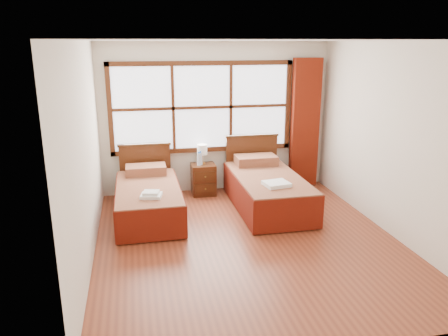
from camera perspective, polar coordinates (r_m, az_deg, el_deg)
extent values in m
plane|color=brown|center=(5.96, 3.15, -9.53)|extent=(4.50, 4.50, 0.00)
plane|color=white|center=(5.37, 3.59, 16.31)|extent=(4.50, 4.50, 0.00)
plane|color=silver|center=(7.68, -1.03, 6.54)|extent=(4.00, 0.00, 4.00)
plane|color=silver|center=(5.37, -17.71, 1.57)|extent=(0.00, 4.50, 4.50)
plane|color=silver|center=(6.34, 21.12, 3.39)|extent=(0.00, 4.50, 4.50)
cube|color=white|center=(7.57, -2.87, 7.92)|extent=(3.00, 0.02, 1.40)
cube|color=#48220F|center=(7.70, -2.77, 2.44)|extent=(3.16, 0.06, 0.08)
cube|color=#48220F|center=(7.48, -2.93, 13.52)|extent=(3.16, 0.06, 0.08)
cube|color=#48220F|center=(7.47, -14.68, 7.31)|extent=(0.08, 0.06, 1.56)
cube|color=#48220F|center=(7.94, 8.31, 8.16)|extent=(0.08, 0.06, 1.56)
cube|color=#48220F|center=(7.49, -6.66, 7.75)|extent=(0.05, 0.05, 1.40)
cube|color=#48220F|center=(7.65, 0.89, 8.02)|extent=(0.05, 0.05, 1.40)
cube|color=#48220F|center=(7.55, -2.85, 7.90)|extent=(3.00, 0.05, 0.05)
cube|color=maroon|center=(8.02, 10.52, 5.74)|extent=(0.50, 0.16, 2.30)
cube|color=#3C1F0C|center=(6.78, -9.78, -5.27)|extent=(0.83, 1.65, 0.27)
cube|color=#5D130D|center=(6.69, -9.88, -3.30)|extent=(0.93, 1.83, 0.22)
cube|color=#67170A|center=(6.74, -13.78, -4.58)|extent=(0.03, 1.83, 0.46)
cube|color=#67170A|center=(6.76, -5.88, -4.12)|extent=(0.03, 1.83, 0.46)
cube|color=#67170A|center=(5.89, -9.45, -7.43)|extent=(0.93, 0.03, 0.46)
cube|color=#5D130D|center=(7.27, -10.16, -0.21)|extent=(0.65, 0.38, 0.14)
cube|color=#48220F|center=(7.63, -10.21, -0.34)|extent=(0.86, 0.06, 0.90)
cube|color=#3C1F0C|center=(7.52, -10.38, 3.02)|extent=(0.90, 0.08, 0.04)
cube|color=#3C1F0C|center=(7.07, 5.70, -4.09)|extent=(0.89, 1.79, 0.29)
cube|color=#5D130D|center=(6.98, 5.76, -2.03)|extent=(1.00, 1.98, 0.24)
cube|color=#67170A|center=(6.90, 1.75, -3.45)|extent=(0.03, 1.98, 0.50)
cube|color=#67170A|center=(7.19, 9.55, -2.86)|extent=(0.03, 1.98, 0.50)
cube|color=#67170A|center=(6.16, 8.48, -6.12)|extent=(1.00, 0.03, 0.50)
cube|color=#5D130D|center=(7.58, 4.19, 1.06)|extent=(0.70, 0.41, 0.16)
cube|color=#48220F|center=(7.89, 3.59, 0.71)|extent=(0.93, 0.06, 0.97)
cube|color=#3C1F0C|center=(7.77, 3.66, 4.24)|extent=(0.97, 0.08, 0.04)
cube|color=#48220F|center=(7.63, -2.71, -1.48)|extent=(0.41, 0.36, 0.54)
cube|color=#3C1F0C|center=(7.49, -2.47, -2.71)|extent=(0.36, 0.02, 0.16)
cube|color=#3C1F0C|center=(7.42, -2.49, -1.13)|extent=(0.36, 0.02, 0.16)
sphere|color=olive|center=(7.47, -2.44, -2.76)|extent=(0.03, 0.03, 0.03)
sphere|color=olive|center=(7.40, -2.46, -1.17)|extent=(0.03, 0.03, 0.03)
cube|color=white|center=(6.19, -9.49, -3.57)|extent=(0.33, 0.30, 0.04)
cube|color=white|center=(6.18, -9.51, -3.20)|extent=(0.25, 0.23, 0.04)
cube|color=white|center=(6.50, 6.87, -2.07)|extent=(0.40, 0.37, 0.06)
cylinder|color=gold|center=(7.61, -2.85, 0.67)|extent=(0.11, 0.11, 0.02)
cylinder|color=gold|center=(7.59, -2.86, 1.27)|extent=(0.02, 0.02, 0.14)
cylinder|color=white|center=(7.55, -2.88, 2.43)|extent=(0.17, 0.17, 0.17)
cylinder|color=#C1DDF8|center=(7.47, -3.31, 1.14)|extent=(0.06, 0.06, 0.21)
cylinder|color=blue|center=(7.44, -3.32, 2.04)|extent=(0.03, 0.03, 0.03)
cylinder|color=#C1DDF8|center=(7.51, -3.07, 1.22)|extent=(0.06, 0.06, 0.21)
cylinder|color=blue|center=(7.48, -3.09, 2.12)|extent=(0.03, 0.03, 0.03)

